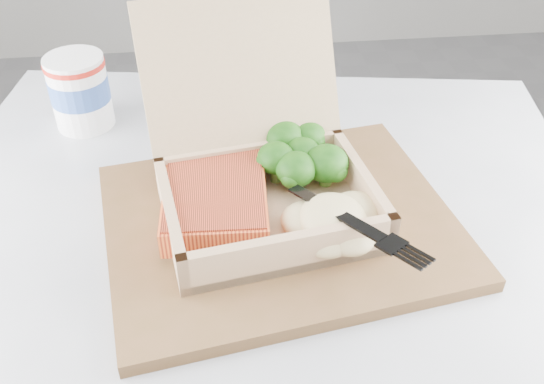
{
  "coord_description": "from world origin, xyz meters",
  "views": [
    {
      "loc": [
        -0.29,
        -0.38,
        1.11
      ],
      "look_at": [
        -0.24,
        0.08,
        0.74
      ],
      "focal_mm": 40.0,
      "sensor_mm": 36.0,
      "label": 1
    }
  ],
  "objects": [
    {
      "name": "paper_cup",
      "position": [
        -0.45,
        0.3,
        0.75
      ],
      "size": [
        0.07,
        0.07,
        0.09
      ],
      "color": "white",
      "rests_on": "cafe_table"
    },
    {
      "name": "broccoli_pile",
      "position": [
        -0.2,
        0.13,
        0.74
      ],
      "size": [
        0.11,
        0.11,
        0.04
      ],
      "primitive_type": null,
      "color": "#2C6C18",
      "rests_on": "takeout_container"
    },
    {
      "name": "salmon_fillet",
      "position": [
        -0.3,
        0.08,
        0.74
      ],
      "size": [
        0.11,
        0.14,
        0.03
      ],
      "primitive_type": "cube",
      "rotation": [
        0.0,
        0.0,
        -0.05
      ],
      "color": "orange",
      "rests_on": "takeout_container"
    },
    {
      "name": "mashed_potatoes",
      "position": [
        -0.19,
        0.04,
        0.74
      ],
      "size": [
        0.1,
        0.09,
        0.04
      ],
      "primitive_type": "ellipsoid",
      "color": "#CFC586",
      "rests_on": "takeout_container"
    },
    {
      "name": "cafe_table",
      "position": [
        -0.26,
        0.05,
        0.52
      ],
      "size": [
        0.82,
        0.82,
        0.7
      ],
      "rotation": [
        0.0,
        0.0,
        -0.16
      ],
      "color": "black",
      "rests_on": "floor"
    },
    {
      "name": "plastic_fork",
      "position": [
        -0.2,
        0.05,
        0.76
      ],
      "size": [
        0.11,
        0.15,
        0.02
      ],
      "rotation": [
        0.0,
        0.0,
        3.73
      ],
      "color": "black",
      "rests_on": "mashed_potatoes"
    },
    {
      "name": "takeout_container",
      "position": [
        -0.25,
        0.11,
        0.76
      ],
      "size": [
        0.24,
        0.26,
        0.18
      ],
      "rotation": [
        0.0,
        0.0,
        0.16
      ],
      "color": "tan",
      "rests_on": "serving_tray"
    },
    {
      "name": "receipt",
      "position": [
        -0.18,
        0.27,
        0.7
      ],
      "size": [
        0.08,
        0.15,
        0.0
      ],
      "primitive_type": "cube",
      "rotation": [
        0.0,
        0.0,
        0.02
      ],
      "color": "white",
      "rests_on": "cafe_table"
    },
    {
      "name": "serving_tray",
      "position": [
        -0.23,
        0.07,
        0.71
      ],
      "size": [
        0.38,
        0.32,
        0.01
      ],
      "primitive_type": "cube",
      "rotation": [
        0.0,
        0.0,
        0.16
      ],
      "color": "brown",
      "rests_on": "cafe_table"
    }
  ]
}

